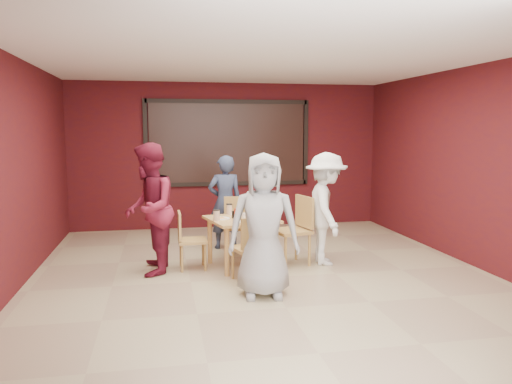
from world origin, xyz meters
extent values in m
plane|color=tan|center=(0.00, 0.00, 0.00)|extent=(7.00, 7.00, 0.00)
cube|color=black|center=(0.00, 3.45, 1.65)|extent=(3.00, 0.02, 1.50)
cube|color=tan|center=(-0.21, 0.58, 0.67)|extent=(1.05, 1.05, 0.04)
cylinder|color=tan|center=(-0.63, 0.85, 0.33)|extent=(0.06, 0.06, 0.65)
cylinder|color=tan|center=(0.05, 1.00, 0.33)|extent=(0.06, 0.06, 0.65)
cylinder|color=tan|center=(-0.47, 0.17, 0.33)|extent=(0.06, 0.06, 0.65)
cylinder|color=tan|center=(0.21, 0.32, 0.33)|extent=(0.06, 0.06, 0.65)
cylinder|color=white|center=(-0.21, 0.31, 0.70)|extent=(0.22, 0.22, 0.01)
cone|color=#EAC052|center=(-0.21, 0.31, 0.71)|extent=(0.20, 0.20, 0.02)
cylinder|color=#FAE2C7|center=(-0.09, 0.22, 0.76)|extent=(0.09, 0.09, 0.14)
cylinder|color=black|center=(-0.09, 0.22, 0.84)|extent=(0.09, 0.09, 0.01)
cylinder|color=white|center=(-0.21, 0.86, 0.70)|extent=(0.22, 0.22, 0.01)
cone|color=#EAC052|center=(-0.21, 0.86, 0.71)|extent=(0.20, 0.20, 0.02)
cylinder|color=#FAE2C7|center=(-0.33, 0.94, 0.76)|extent=(0.09, 0.09, 0.14)
cylinder|color=black|center=(-0.33, 0.94, 0.84)|extent=(0.09, 0.09, 0.01)
cylinder|color=white|center=(-0.49, 0.58, 0.70)|extent=(0.22, 0.22, 0.01)
cone|color=#EAC052|center=(-0.49, 0.58, 0.71)|extent=(0.20, 0.20, 0.02)
cylinder|color=#FAE2C7|center=(-0.57, 0.46, 0.76)|extent=(0.09, 0.09, 0.14)
cylinder|color=black|center=(-0.57, 0.46, 0.84)|extent=(0.09, 0.09, 0.01)
cylinder|color=white|center=(0.07, 0.58, 0.70)|extent=(0.22, 0.22, 0.01)
cone|color=#EAC052|center=(0.07, 0.58, 0.71)|extent=(0.20, 0.20, 0.02)
cylinder|color=#FAE2C7|center=(0.15, 0.70, 0.76)|extent=(0.09, 0.09, 0.14)
cylinder|color=black|center=(0.15, 0.70, 0.84)|extent=(0.09, 0.09, 0.01)
cylinder|color=silver|center=(-0.14, 0.56, 0.74)|extent=(0.06, 0.06, 0.10)
cylinder|color=silver|center=(-0.19, 0.51, 0.73)|extent=(0.05, 0.05, 0.08)
cylinder|color=#B9260D|center=(-0.28, 0.54, 0.76)|extent=(0.07, 0.07, 0.15)
cube|color=black|center=(-0.28, 0.61, 0.74)|extent=(0.12, 0.08, 0.10)
cube|color=#BB8949|center=(-0.21, -0.09, 0.42)|extent=(0.50, 0.50, 0.04)
cylinder|color=#BB8949|center=(-0.10, 0.11, 0.20)|extent=(0.04, 0.04, 0.40)
cylinder|color=#BB8949|center=(-0.42, 0.03, 0.20)|extent=(0.04, 0.04, 0.40)
cylinder|color=#BB8949|center=(-0.01, -0.21, 0.20)|extent=(0.04, 0.04, 0.40)
cylinder|color=#BB8949|center=(-0.33, -0.29, 0.20)|extent=(0.04, 0.04, 0.40)
cube|color=#BB8949|center=(-0.17, -0.27, 0.65)|extent=(0.40, 0.14, 0.39)
cube|color=#BB8949|center=(-0.16, 1.25, 0.43)|extent=(0.48, 0.48, 0.04)
cylinder|color=#BB8949|center=(-0.35, 1.11, 0.21)|extent=(0.04, 0.04, 0.41)
cylinder|color=#BB8949|center=(-0.01, 1.06, 0.21)|extent=(0.04, 0.04, 0.41)
cylinder|color=#BB8949|center=(-0.30, 1.45, 0.21)|extent=(0.04, 0.04, 0.41)
cylinder|color=#BB8949|center=(0.04, 1.40, 0.21)|extent=(0.04, 0.04, 0.41)
cube|color=#BB8949|center=(-0.13, 1.44, 0.67)|extent=(0.42, 0.09, 0.40)
cube|color=#BB8949|center=(-0.89, 0.60, 0.39)|extent=(0.39, 0.39, 0.04)
cylinder|color=#BB8949|center=(-0.73, 0.45, 0.19)|extent=(0.03, 0.03, 0.38)
cylinder|color=#BB8949|center=(-0.74, 0.76, 0.19)|extent=(0.03, 0.03, 0.38)
cylinder|color=#BB8949|center=(-1.04, 0.45, 0.19)|extent=(0.03, 0.03, 0.38)
cylinder|color=#BB8949|center=(-1.05, 0.76, 0.19)|extent=(0.03, 0.03, 0.38)
cube|color=#BB8949|center=(-1.06, 0.60, 0.61)|extent=(0.04, 0.39, 0.37)
cube|color=#BB8949|center=(0.50, 0.57, 0.48)|extent=(0.57, 0.57, 0.04)
cylinder|color=#BB8949|center=(0.27, 0.71, 0.23)|extent=(0.04, 0.04, 0.46)
cylinder|color=#BB8949|center=(0.36, 0.34, 0.23)|extent=(0.04, 0.04, 0.46)
cylinder|color=#BB8949|center=(0.64, 0.80, 0.23)|extent=(0.04, 0.04, 0.46)
cylinder|color=#BB8949|center=(0.73, 0.43, 0.23)|extent=(0.04, 0.04, 0.46)
cube|color=#BB8949|center=(0.71, 0.62, 0.75)|extent=(0.15, 0.46, 0.45)
imported|color=#A0A0A0|center=(-0.16, -0.68, 0.83)|extent=(0.87, 0.63, 1.66)
imported|color=#323C59|center=(-0.29, 1.72, 0.75)|extent=(0.56, 0.38, 1.50)
imported|color=maroon|center=(-1.46, 0.50, 0.87)|extent=(0.71, 0.89, 1.74)
imported|color=white|center=(1.00, 0.52, 0.80)|extent=(0.73, 1.10, 1.59)
camera|label=1|loc=(-1.30, -6.15, 1.92)|focal=35.00mm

